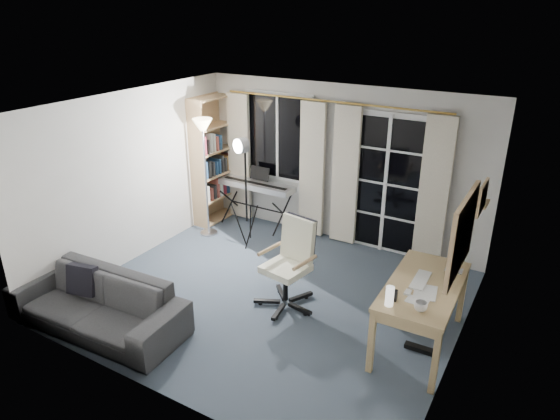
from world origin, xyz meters
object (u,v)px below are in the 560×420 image
object	(u,v)px
monitor	(457,247)
mug	(421,305)
torchiere_lamp	(204,143)
keyboard_piano	(256,186)
studio_light	(242,158)
sofa	(95,296)
office_chair	(292,255)
bookshelf	(214,162)
desk	(423,292)

from	to	relation	value
monitor	mug	distance (m)	0.98
torchiere_lamp	monitor	bearing A→B (deg)	-9.32
keyboard_piano	studio_light	bearing A→B (deg)	-71.86
sofa	keyboard_piano	bearing A→B (deg)	86.00
studio_light	monitor	distance (m)	3.25
studio_light	sofa	size ratio (longest dim) A/B	0.81
keyboard_piano	sofa	distance (m)	3.26
torchiere_lamp	office_chair	size ratio (longest dim) A/B	1.70
keyboard_piano	bookshelf	bearing A→B (deg)	-177.16
bookshelf	sofa	xyz separation A→B (m)	(0.76, -3.22, -0.59)
torchiere_lamp	studio_light	bearing A→B (deg)	-3.54
torchiere_lamp	studio_light	xyz separation A→B (m)	(0.73, -0.05, -0.12)
bookshelf	studio_light	bearing A→B (deg)	-29.75
torchiere_lamp	keyboard_piano	xyz separation A→B (m)	(0.52, 0.62, -0.79)
bookshelf	keyboard_piano	distance (m)	0.87
bookshelf	studio_light	distance (m)	1.27
torchiere_lamp	mug	size ratio (longest dim) A/B	15.11
torchiere_lamp	studio_light	world-z (taller)	torchiere_lamp
mug	sofa	xyz separation A→B (m)	(-3.35, -1.03, -0.41)
torchiere_lamp	desk	world-z (taller)	torchiere_lamp
desk	bookshelf	bearing A→B (deg)	155.74
bookshelf	monitor	size ratio (longest dim) A/B	3.86
office_chair	sofa	bearing A→B (deg)	-126.27
mug	sofa	bearing A→B (deg)	-162.82
monitor	sofa	distance (m)	4.02
keyboard_piano	sofa	world-z (taller)	keyboard_piano
desk	mug	size ratio (longest dim) A/B	11.52
studio_light	sofa	bearing A→B (deg)	-73.61
keyboard_piano	desk	distance (m)	3.62
monitor	sofa	size ratio (longest dim) A/B	0.26
keyboard_piano	monitor	world-z (taller)	monitor
torchiere_lamp	monitor	xyz separation A→B (m)	(3.91, -0.64, -0.46)
sofa	studio_light	bearing A→B (deg)	81.16
bookshelf	office_chair	world-z (taller)	bookshelf
office_chair	monitor	bearing A→B (deg)	22.57
studio_light	monitor	size ratio (longest dim) A/B	3.17
studio_light	torchiere_lamp	bearing A→B (deg)	-161.22
office_chair	bookshelf	bearing A→B (deg)	155.87
torchiere_lamp	office_chair	bearing A→B (deg)	-26.18
bookshelf	desk	bearing A→B (deg)	-20.72
monitor	sofa	bearing A→B (deg)	-151.51
studio_light	mug	distance (m)	3.49
monitor	mug	bearing A→B (deg)	-97.27
keyboard_piano	torchiere_lamp	bearing A→B (deg)	-129.26
keyboard_piano	mug	bearing A→B (deg)	-33.00
keyboard_piano	monitor	xyz separation A→B (m)	(3.38, -1.26, 0.32)
torchiere_lamp	mug	distance (m)	4.18
keyboard_piano	mug	distance (m)	3.96
desk	sofa	xyz separation A→B (m)	(-3.25, -1.53, -0.25)
desk	monitor	distance (m)	0.62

